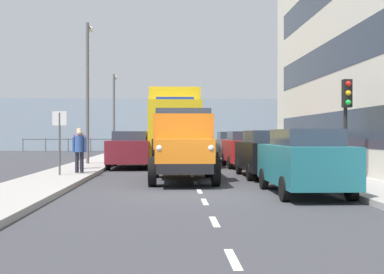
% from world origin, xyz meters
% --- Properties ---
extents(ground_plane, '(80.00, 80.00, 0.00)m').
position_xyz_m(ground_plane, '(0.00, -10.56, 0.00)').
color(ground_plane, '#38383D').
extents(sidewalk_left, '(2.18, 44.46, 0.15)m').
position_xyz_m(sidewalk_left, '(-4.73, -10.56, 0.07)').
color(sidewalk_left, '#9E9993').
rests_on(sidewalk_left, ground_plane).
extents(sidewalk_right, '(2.18, 44.46, 0.15)m').
position_xyz_m(sidewalk_right, '(4.73, -10.56, 0.07)').
color(sidewalk_right, '#9E9993').
rests_on(sidewalk_right, ground_plane).
extents(road_centreline_markings, '(0.12, 40.72, 0.01)m').
position_xyz_m(road_centreline_markings, '(0.00, -10.17, 0.00)').
color(road_centreline_markings, silver).
rests_on(road_centreline_markings, ground_plane).
extents(sea_horizon, '(80.00, 0.80, 5.00)m').
position_xyz_m(sea_horizon, '(0.00, -35.79, 2.50)').
color(sea_horizon, '#8C9EAD').
rests_on(sea_horizon, ground_plane).
extents(seawall_railing, '(28.08, 0.08, 1.20)m').
position_xyz_m(seawall_railing, '(-0.00, -32.19, 0.92)').
color(seawall_railing, '#4C5156').
rests_on(seawall_railing, ground_plane).
extents(truck_vintage_orange, '(2.17, 5.64, 2.43)m').
position_xyz_m(truck_vintage_orange, '(0.39, -3.21, 1.18)').
color(truck_vintage_orange, black).
rests_on(truck_vintage_orange, ground_plane).
extents(lorry_cargo_yellow, '(2.58, 8.20, 3.87)m').
position_xyz_m(lorry_cargo_yellow, '(0.62, -12.70, 2.08)').
color(lorry_cargo_yellow, gold).
rests_on(lorry_cargo_yellow, ground_plane).
extents(car_teal_kerbside_near, '(1.78, 4.35, 1.72)m').
position_xyz_m(car_teal_kerbside_near, '(-2.69, 0.33, 0.90)').
color(car_teal_kerbside_near, '#1E6670').
rests_on(car_teal_kerbside_near, ground_plane).
extents(car_black_kerbside_1, '(1.79, 4.57, 1.72)m').
position_xyz_m(car_black_kerbside_1, '(-2.69, -5.01, 0.90)').
color(car_black_kerbside_1, black).
rests_on(car_black_kerbside_1, ground_plane).
extents(car_red_kerbside_2, '(1.79, 4.21, 1.72)m').
position_xyz_m(car_red_kerbside_2, '(-2.69, -10.66, 0.89)').
color(car_red_kerbside_2, '#B21E1E').
rests_on(car_red_kerbside_2, ground_plane).
extents(car_grey_kerbside_3, '(1.84, 3.89, 1.72)m').
position_xyz_m(car_grey_kerbside_3, '(-2.69, -16.02, 0.89)').
color(car_grey_kerbside_3, slate).
rests_on(car_grey_kerbside_3, ground_plane).
extents(car_maroon_oppositeside_0, '(1.96, 4.68, 1.72)m').
position_xyz_m(car_maroon_oppositeside_0, '(2.69, -10.44, 0.90)').
color(car_maroon_oppositeside_0, maroon).
rests_on(car_maroon_oppositeside_0, ground_plane).
extents(car_white_oppositeside_1, '(1.87, 4.50, 1.72)m').
position_xyz_m(car_white_oppositeside_1, '(2.69, -16.98, 0.90)').
color(car_white_oppositeside_1, white).
rests_on(car_white_oppositeside_1, ground_plane).
extents(car_navy_oppositeside_2, '(1.90, 4.49, 1.72)m').
position_xyz_m(car_navy_oppositeside_2, '(2.69, -23.76, 0.90)').
color(car_navy_oppositeside_2, navy).
rests_on(car_navy_oppositeside_2, ground_plane).
extents(pedestrian_strolling, '(0.53, 0.34, 1.59)m').
position_xyz_m(pedestrian_strolling, '(4.22, -5.57, 1.08)').
color(pedestrian_strolling, black).
rests_on(pedestrian_strolling, sidewalk_right).
extents(pedestrian_with_bag, '(0.53, 0.34, 1.69)m').
position_xyz_m(pedestrian_with_bag, '(4.62, -7.74, 1.15)').
color(pedestrian_with_bag, black).
rests_on(pedestrian_with_bag, sidewalk_right).
extents(traffic_light_near, '(0.28, 0.41, 3.20)m').
position_xyz_m(traffic_light_near, '(-4.86, -2.59, 2.47)').
color(traffic_light_near, black).
rests_on(traffic_light_near, sidewalk_left).
extents(lamp_post_promenade, '(0.32, 1.14, 6.92)m').
position_xyz_m(lamp_post_promenade, '(4.90, -11.72, 4.24)').
color(lamp_post_promenade, '#59595B').
rests_on(lamp_post_promenade, sidewalk_right).
extents(lamp_post_far, '(0.32, 1.14, 5.72)m').
position_xyz_m(lamp_post_far, '(4.89, -23.06, 3.61)').
color(lamp_post_far, '#59595B').
rests_on(lamp_post_far, sidewalk_right).
extents(street_sign, '(0.50, 0.07, 2.25)m').
position_xyz_m(street_sign, '(4.72, -4.53, 1.68)').
color(street_sign, '#4C4C4C').
rests_on(street_sign, sidewalk_right).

